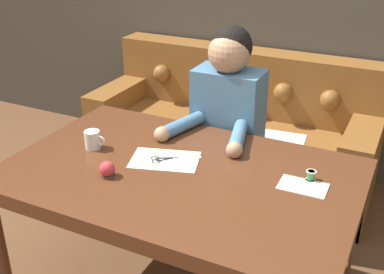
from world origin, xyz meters
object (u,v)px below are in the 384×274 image
dining_table (180,183)px  mug (93,140)px  thread_spool (311,176)px  couch (233,135)px  scissors (167,159)px  person (227,134)px  pin_cushion (107,170)px

dining_table → mug: mug is taller
thread_spool → couch: bearing=125.5°
scissors → mug: 0.39m
couch → person: person is taller
dining_table → pin_cushion: (-0.26, -0.18, 0.10)m
person → pin_cushion: (-0.23, -0.80, 0.12)m
person → scissors: size_ratio=5.88×
scissors → mug: (-0.38, -0.06, 0.04)m
couch → pin_cushion: bearing=-90.8°
dining_table → scissors: 0.14m
dining_table → person: size_ratio=1.24×
scissors → thread_spool: (0.65, 0.11, 0.02)m
scissors → dining_table: bearing=-34.0°
thread_spool → pin_cushion: pin_cushion is taller
person → couch: bearing=108.0°
pin_cushion → mug: bearing=138.6°
dining_table → couch: couch is taller
mug → thread_spool: 1.04m
scissors → pin_cushion: 0.30m
thread_spool → mug: bearing=-171.0°
person → mug: size_ratio=11.19×
thread_spool → pin_cushion: bearing=-156.0°
mug → pin_cushion: (0.22, -0.20, -0.01)m
couch → scissors: 1.29m
couch → mug: (-0.24, -1.27, 0.46)m
scissors → thread_spool: bearing=9.3°
couch → thread_spool: size_ratio=43.96×
mug → scissors: bearing=8.4°
couch → person: size_ratio=1.56×
person → thread_spool: (0.57, -0.44, 0.11)m
dining_table → scissors: bearing=146.0°
mug → pin_cushion: mug is taller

